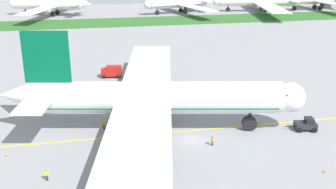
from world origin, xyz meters
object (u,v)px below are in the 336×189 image
service_truck_baggage_loader (112,71)px  parked_airliner_far_outer (315,0)px  parked_airliner_far_left (50,5)px  parked_airliner_far_centre (180,3)px  parked_airliner_far_right (260,2)px  airliner_foreground (151,98)px  traffic_cone_port_wing (6,155)px  traffic_cone_starboard_wing (324,171)px  ground_crew_wingwalker_starboard (104,124)px  ground_crew_wingwalker_port (212,140)px  pushback_tug (306,124)px  ground_crew_marshaller_front (47,174)px

service_truck_baggage_loader → parked_airliner_far_outer: (113.13, 100.00, 3.73)m
parked_airliner_far_left → parked_airliner_far_centre: 62.33m
parked_airliner_far_right → airliner_foreground: bearing=-120.3°
airliner_foreground → traffic_cone_port_wing: airliner_foreground is taller
parked_airliner_far_right → parked_airliner_far_centre: bearing=176.8°
traffic_cone_starboard_wing → parked_airliner_far_right: bearing=69.8°
traffic_cone_port_wing → parked_airliner_far_centre: parked_airliner_far_centre is taller
parked_airliner_far_centre → parked_airliner_far_right: size_ratio=0.77×
ground_crew_wingwalker_starboard → parked_airliner_far_left: (-17.86, 137.08, 4.25)m
ground_crew_wingwalker_port → parked_airliner_far_right: (68.75, 140.32, 4.03)m
airliner_foreground → traffic_cone_starboard_wing: airliner_foreground is taller
service_truck_baggage_loader → traffic_cone_port_wing: bearing=-116.2°
airliner_foreground → pushback_tug: bearing=-11.4°
service_truck_baggage_loader → parked_airliner_far_right: 129.01m
pushback_tug → parked_airliner_far_right: bearing=69.7°
ground_crew_wingwalker_starboard → pushback_tug: bearing=-11.8°
ground_crew_marshaller_front → service_truck_baggage_loader: service_truck_baggage_loader is taller
traffic_cone_port_wing → parked_airliner_far_outer: bearing=46.3°
ground_crew_wingwalker_port → ground_crew_marshaller_front: (-25.21, -5.60, 0.02)m
ground_crew_wingwalker_starboard → traffic_cone_port_wing: 16.71m
service_truck_baggage_loader → parked_airliner_far_left: 108.33m
traffic_cone_starboard_wing → parked_airliner_far_centre: 154.63m
traffic_cone_port_wing → parked_airliner_far_right: size_ratio=0.01×
ground_crew_wingwalker_port → traffic_cone_starboard_wing: size_ratio=2.82×
ground_crew_wingwalker_starboard → parked_airliner_far_right: parked_airliner_far_right is taller
ground_crew_marshaller_front → parked_airliner_far_centre: size_ratio=0.03×
ground_crew_marshaller_front → traffic_cone_port_wing: 10.64m
airliner_foreground → parked_airliner_far_outer: size_ratio=1.43×
pushback_tug → ground_crew_wingwalker_starboard: bearing=168.2°
ground_crew_wingwalker_starboard → airliner_foreground: bearing=-13.0°
ground_crew_marshaller_front → ground_crew_wingwalker_starboard: bearing=61.1°
pushback_tug → parked_airliner_far_centre: parked_airliner_far_centre is taller
ground_crew_wingwalker_starboard → service_truck_baggage_loader: 31.17m
airliner_foreground → traffic_cone_port_wing: (-23.34, -5.18, -5.64)m
parked_airliner_far_centre → parked_airliner_far_outer: bearing=-1.5°
ground_crew_wingwalker_port → service_truck_baggage_loader: bearing=107.9°
traffic_cone_port_wing → traffic_cone_starboard_wing: (44.86, -13.90, 0.00)m
ground_crew_marshaller_front → parked_airliner_far_outer: parked_airliner_far_outer is taller
traffic_cone_starboard_wing → service_truck_baggage_loader: 58.16m
airliner_foreground → pushback_tug: airliner_foreground is taller
pushback_tug → service_truck_baggage_loader: bearing=129.0°
ground_crew_wingwalker_port → parked_airliner_far_outer: parked_airliner_far_outer is taller
pushback_tug → ground_crew_wingwalker_starboard: (-34.54, 7.20, -0.01)m
traffic_cone_port_wing → parked_airliner_far_right: parked_airliner_far_right is taller
traffic_cone_port_wing → parked_airliner_far_right: bearing=53.8°
airliner_foreground → ground_crew_marshaller_front: size_ratio=49.24×
airliner_foreground → service_truck_baggage_loader: size_ratio=15.73×
parked_airliner_far_left → airliner_foreground: bearing=-79.4°
pushback_tug → traffic_cone_port_wing: 49.67m
ground_crew_wingwalker_port → parked_airliner_far_centre: 145.34m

